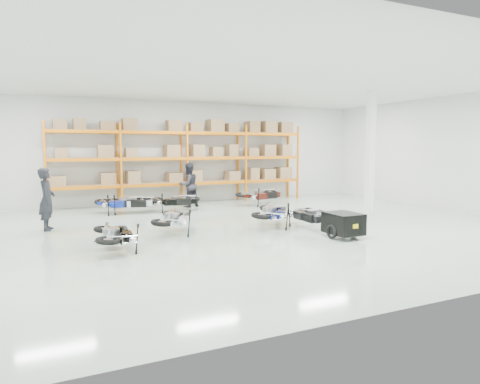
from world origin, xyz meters
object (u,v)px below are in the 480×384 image
trailer (343,224)px  moto_back_b (130,199)px  moto_silver_left (175,215)px  moto_back_a (123,199)px  moto_blue_centre (273,209)px  moto_back_d (260,192)px  person_left (47,199)px  person_back (189,185)px  moto_touring_right (310,211)px  moto_black_far_left (115,230)px  moto_back_c (174,198)px

trailer → moto_back_b: size_ratio=0.94×
moto_silver_left → moto_back_a: bearing=-53.1°
moto_blue_centre → moto_back_d: (2.00, 4.66, 0.00)m
moto_blue_centre → person_left: bearing=16.1°
person_back → moto_back_a: bearing=-3.9°
moto_blue_centre → moto_back_d: size_ratio=0.99×
person_left → moto_back_b: bearing=-43.7°
moto_touring_right → moto_blue_centre: bearing=148.1°
moto_back_a → moto_back_b: 0.27m
moto_black_far_left → moto_back_d: (6.96, 5.85, 0.06)m
moto_black_far_left → trailer: 6.01m
moto_touring_right → moto_back_a: 7.17m
moto_silver_left → moto_black_far_left: bearing=64.7°
moto_blue_centre → moto_black_far_left: bearing=50.0°
person_back → moto_blue_centre: bearing=82.5°
moto_blue_centre → trailer: bearing=148.9°
moto_black_far_left → moto_back_a: 5.99m
moto_silver_left → moto_touring_right: size_ratio=1.03×
moto_back_c → person_left: size_ratio=0.92×
moto_touring_right → moto_silver_left: bearing=171.0°
moto_touring_right → moto_back_d: moto_back_d is taller
moto_back_a → moto_back_c: bearing=-84.0°
moto_back_d → person_back: size_ratio=1.01×
moto_black_far_left → person_back: size_ratio=0.90×
moto_blue_centre → moto_silver_left: bearing=31.8°
moto_touring_right → person_left: (-7.35, 3.06, 0.41)m
moto_blue_centre → moto_back_c: size_ratio=1.07×
moto_black_far_left → person_left: person_left is taller
moto_silver_left → person_back: bearing=-84.5°
moto_back_b → moto_blue_centre: bearing=-123.3°
moto_back_a → moto_back_d: moto_back_d is taller
moto_blue_centre → person_back: size_ratio=1.00×
trailer → moto_back_c: size_ratio=0.96×
moto_blue_centre → person_back: (-1.00, 5.39, 0.36)m
trailer → moto_back_a: bearing=123.5°
moto_back_b → moto_back_d: size_ratio=0.94×
moto_back_c → person_back: bearing=-30.9°
moto_blue_centre → moto_touring_right: bearing=-179.6°
moto_black_far_left → person_back: bearing=-116.6°
trailer → person_back: person_back is taller
moto_black_far_left → trailer: bearing=174.0°
trailer → person_left: (-7.35, 4.66, 0.54)m
moto_touring_right → moto_back_b: moto_back_b is taller
trailer → moto_black_far_left: bearing=168.7°
moto_back_b → moto_back_d: moto_back_d is taller
moto_black_far_left → moto_back_d: size_ratio=0.89×
moto_blue_centre → moto_back_a: 6.04m
moto_black_far_left → trailer: (5.91, -1.10, -0.10)m
moto_back_d → person_back: 3.10m
moto_back_c → moto_back_d: bearing=-74.1°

